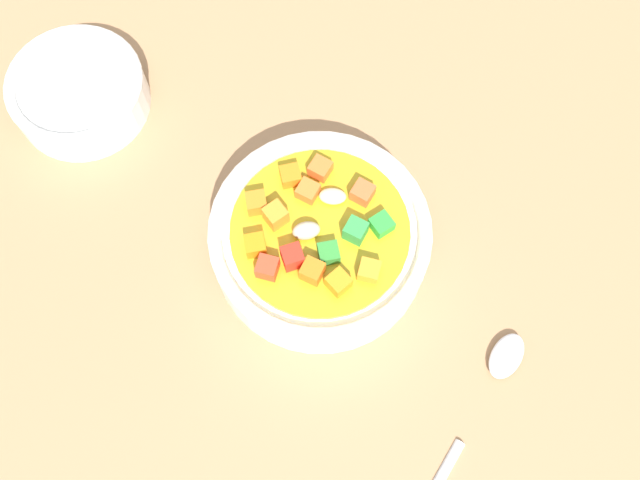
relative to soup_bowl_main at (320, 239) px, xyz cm
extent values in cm
cube|color=#9E754F|center=(0.00, -0.02, -3.40)|extent=(140.00, 140.00, 2.00)
cylinder|color=white|center=(0.00, -0.02, -0.60)|extent=(15.09, 15.09, 3.61)
torus|color=white|center=(0.00, -0.02, 1.50)|extent=(15.14, 15.14, 0.96)
cylinder|color=#B39819|center=(0.00, -0.02, 1.41)|extent=(12.16, 12.16, 0.40)
cube|color=orange|center=(0.13, 4.43, 2.21)|extent=(1.45, 1.45, 1.19)
ellipsoid|color=beige|center=(0.36, 0.93, 2.22)|extent=(1.39, 1.98, 1.22)
cube|color=orange|center=(2.79, 0.04, 2.09)|extent=(1.88, 1.88, 0.96)
cube|color=#E95C2E|center=(1.53, -3.50, 2.19)|extent=(1.88, 1.88, 1.17)
cube|color=orange|center=(1.58, 2.58, 2.37)|extent=(1.70, 1.70, 1.52)
cube|color=red|center=(-1.74, 4.08, 2.24)|extent=(1.83, 1.83, 1.27)
cube|color=green|center=(-1.00, -3.99, 2.09)|extent=(1.65, 1.65, 0.96)
ellipsoid|color=beige|center=(1.95, -1.51, 1.99)|extent=(1.79, 2.17, 0.77)
cube|color=orange|center=(2.90, 3.55, 2.23)|extent=(1.47, 1.47, 1.24)
cube|color=#2E8430|center=(-1.91, -0.03, 2.11)|extent=(1.46, 1.46, 1.01)
cube|color=orange|center=(-3.86, -2.16, 2.16)|extent=(1.83, 1.83, 1.11)
cube|color=orange|center=(4.11, -1.31, 2.15)|extent=(1.88, 1.88, 1.08)
cube|color=green|center=(-0.99, -2.16, 2.31)|extent=(1.88, 1.88, 1.40)
cube|color=orange|center=(4.20, 0.79, 2.13)|extent=(1.41, 1.41, 1.05)
cube|color=orange|center=(-2.84, 1.38, 2.29)|extent=(1.88, 1.88, 1.36)
cube|color=red|center=(-1.56, 2.33, 2.36)|extent=(1.36, 1.36, 1.51)
cube|color=orange|center=(-4.04, -0.36, 2.23)|extent=(1.76, 1.76, 1.24)
ellipsoid|color=silver|center=(-11.14, -9.76, -1.88)|extent=(3.78, 3.94, 1.04)
cylinder|color=white|center=(17.06, 13.87, -1.00)|extent=(10.20, 10.20, 2.80)
torus|color=white|center=(17.06, 13.87, 0.61)|extent=(10.30, 10.30, 0.82)
camera|label=1|loc=(-17.45, 5.38, 46.97)|focal=41.08mm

